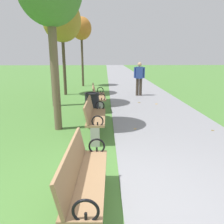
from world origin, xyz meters
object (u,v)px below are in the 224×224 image
Objects in this scene: park_bench_1 at (84,178)px; park_bench_3 at (98,96)px; tree_3 at (62,21)px; tree_4 at (81,29)px; pedestrian_walking at (139,77)px; park_bench_2 at (94,116)px; trash_bin at (92,106)px.

park_bench_1 is 5.68m from park_bench_3.
tree_3 is 1.08× the size of tree_4.
park_bench_3 is 3.31m from pedestrian_walking.
park_bench_3 is (0.00, 2.79, 0.00)m from park_bench_2.
park_bench_2 is at bearing 90.00° from park_bench_1.
pedestrian_walking is at bearing -7.06° from tree_3.
pedestrian_walking reaches higher than park_bench_2.
pedestrian_walking is at bearing 53.57° from park_bench_3.
park_bench_3 is (0.00, 5.68, 0.00)m from park_bench_1.
pedestrian_walking is (1.95, 5.43, 0.44)m from park_bench_2.
trash_bin is at bearing -96.40° from park_bench_3.
park_bench_3 is 1.00× the size of pedestrian_walking.
tree_3 is 4.57m from pedestrian_walking.
park_bench_1 is at bearing -88.07° from trash_bin.
tree_4 reaches higher than trash_bin.
pedestrian_walking reaches higher than trash_bin.
tree_4 reaches higher than pedestrian_walking.
pedestrian_walking reaches higher than park_bench_1.
tree_3 is 2.82× the size of pedestrian_walking.
tree_4 reaches higher than park_bench_1.
tree_3 is 5.64m from trash_bin.
trash_bin is (-2.09, -3.95, -0.50)m from pedestrian_walking.
tree_3 is at bearing 110.11° from trash_bin.
tree_3 reaches higher than tree_4.
park_bench_1 is 1.00× the size of pedestrian_walking.
park_bench_2 is 1.49m from trash_bin.
tree_3 is at bearing 119.64° from park_bench_3.
tree_3 reaches higher than trash_bin.
park_bench_2 is 6.87m from tree_3.
park_bench_2 is 0.38× the size of tree_4.
pedestrian_walking is (3.11, -3.63, -2.58)m from tree_4.
park_bench_3 is 0.35× the size of tree_3.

